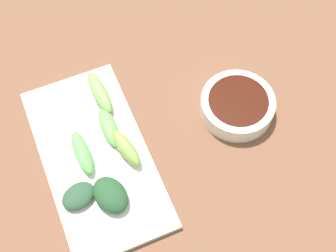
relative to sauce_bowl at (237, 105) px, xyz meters
name	(u,v)px	position (x,y,z in m)	size (l,w,h in m)	color
tabletop	(153,132)	(0.16, -0.02, -0.03)	(2.10, 2.10, 0.02)	brown
sauce_bowl	(237,105)	(0.00, 0.00, 0.00)	(0.14, 0.14, 0.04)	white
serving_plate	(96,157)	(0.27, -0.01, -0.01)	(0.18, 0.35, 0.01)	white
broccoli_stalk_0	(109,127)	(0.23, -0.05, 0.00)	(0.03, 0.08, 0.02)	#61A653
broccoli_leafy_1	(111,195)	(0.27, 0.08, 0.01)	(0.05, 0.07, 0.03)	#214728
broccoli_stalk_2	(82,153)	(0.29, -0.02, 0.01)	(0.03, 0.09, 0.03)	#61B957
broccoli_stalk_3	(126,148)	(0.22, 0.01, 0.01)	(0.03, 0.08, 0.03)	#7A9E47
broccoli_stalk_4	(100,92)	(0.22, -0.12, 0.01)	(0.03, 0.10, 0.03)	#76B156
broccoli_leafy_5	(78,196)	(0.32, 0.06, 0.00)	(0.06, 0.04, 0.02)	#274831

